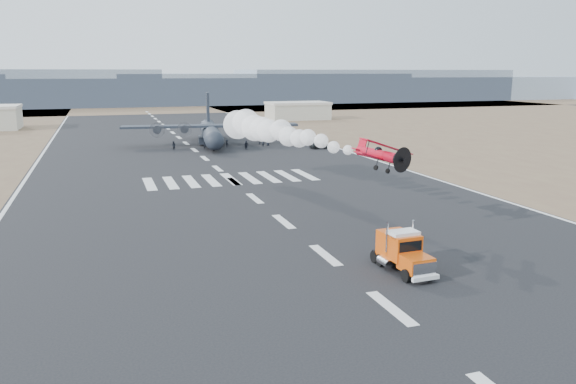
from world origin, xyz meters
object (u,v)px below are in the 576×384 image
transport_aircraft (211,132)px  crew_h (205,145)px  crew_c (227,143)px  crew_g (263,143)px  support_vehicle (320,145)px  semi_truck (402,251)px  crew_b (174,146)px  crew_a (246,145)px  aerobatic_biplane (381,154)px  crew_d (246,145)px  crew_f (260,141)px  crew_e (268,142)px  hangar_right (298,110)px

transport_aircraft → crew_h: (-2.70, -7.70, -1.92)m
transport_aircraft → crew_c: transport_aircraft is taller
transport_aircraft → crew_g: bearing=-30.3°
support_vehicle → crew_h: size_ratio=2.50×
semi_truck → crew_b: size_ratio=4.10×
crew_a → crew_c: (-3.06, 4.62, -0.06)m
support_vehicle → crew_c: 20.15m
semi_truck → crew_h: (-2.07, 78.23, -0.71)m
aerobatic_biplane → crew_b: (-11.86, 68.30, -7.06)m
aerobatic_biplane → crew_d: 65.04m
semi_truck → transport_aircraft: bearing=87.1°
semi_truck → support_vehicle: semi_truck is taller
crew_a → crew_c: bearing=118.6°
support_vehicle → crew_b: size_ratio=2.56×
crew_b → crew_c: size_ratio=1.14×
crew_d → crew_h: crew_h is taller
aerobatic_biplane → crew_f: bearing=74.4°
crew_h → transport_aircraft: bearing=105.7°
semi_truck → crew_d: size_ratio=4.12×
crew_f → aerobatic_biplane: bearing=163.4°
crew_h → support_vehicle: bearing=19.3°
crew_f → crew_h: 13.57m
transport_aircraft → aerobatic_biplane: bearing=-80.1°
semi_truck → crew_c: 80.03m
crew_e → crew_h: 14.35m
hangar_right → crew_f: hangar_right is taller
aerobatic_biplane → crew_e: (8.83, 69.42, -7.11)m
crew_b → crew_d: size_ratio=1.00×
aerobatic_biplane → transport_aircraft: 75.66m
crew_d → semi_truck: bearing=-107.5°
support_vehicle → crew_b: bearing=72.7°
crew_e → crew_h: (-14.25, -1.69, 0.08)m
crew_e → crew_h: crew_h is taller
crew_d → crew_f: (4.88, 7.02, -0.06)m
crew_d → crew_f: size_ratio=1.07×
semi_truck → crew_b: semi_truck is taller
crew_e → crew_f: crew_e is taller
crew_e → crew_f: bearing=66.6°
aerobatic_biplane → crew_h: bearing=85.0°
crew_b → semi_truck: bearing=-26.1°
hangar_right → crew_b: size_ratio=11.13×
aerobatic_biplane → support_vehicle: (18.02, 61.14, -7.33)m
crew_b → crew_h: (6.44, -0.57, 0.02)m
crew_e → crew_b: bearing=130.1°
crew_a → crew_f: crew_a is taller
crew_f → crew_g: crew_f is taller
hangar_right → crew_h: size_ratio=10.88×
hangar_right → crew_a: size_ratio=11.88×
transport_aircraft → crew_c: size_ratio=23.92×
support_vehicle → crew_c: bearing=61.7°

